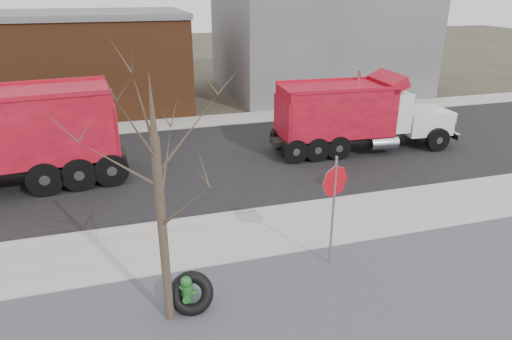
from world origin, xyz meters
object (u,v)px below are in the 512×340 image
object	(u,v)px
truck_tire	(191,293)
dump_truck_red_a	(356,113)
stop_sign	(334,193)
fire_hydrant	(187,295)

from	to	relation	value
truck_tire	dump_truck_red_a	size ratio (longest dim) A/B	0.13
stop_sign	truck_tire	bearing A→B (deg)	-163.88
truck_tire	stop_sign	size ratio (longest dim) A/B	0.35
stop_sign	dump_truck_red_a	world-z (taller)	dump_truck_red_a
fire_hydrant	dump_truck_red_a	distance (m)	11.88
truck_tire	dump_truck_red_a	xyz separation A→B (m)	(8.27, 8.35, 1.21)
truck_tire	dump_truck_red_a	world-z (taller)	dump_truck_red_a
fire_hydrant	stop_sign	distance (m)	4.08
fire_hydrant	truck_tire	world-z (taller)	truck_tire
fire_hydrant	dump_truck_red_a	world-z (taller)	dump_truck_red_a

